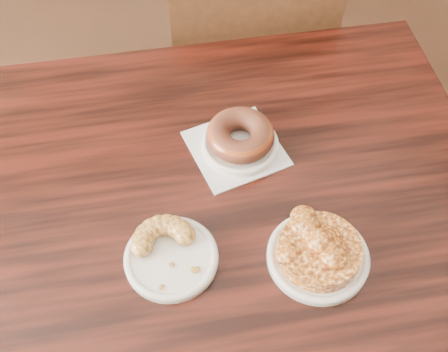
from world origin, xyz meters
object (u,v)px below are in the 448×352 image
object	(u,v)px
glazed_donut	(240,135)
cruller_fragment	(170,252)
chair_far	(245,57)
cafe_table	(241,307)
apple_fritter	(320,249)

from	to	relation	value
glazed_donut	cruller_fragment	world-z (taller)	glazed_donut
chair_far	glazed_donut	world-z (taller)	chair_far
chair_far	cruller_fragment	distance (m)	0.89
chair_far	cruller_fragment	bearing A→B (deg)	75.39
cafe_table	apple_fritter	xyz separation A→B (m)	(0.08, -0.11, 0.41)
cafe_table	chair_far	size ratio (longest dim) A/B	1.00
chair_far	glazed_donut	bearing A→B (deg)	82.41
cafe_table	glazed_donut	xyz separation A→B (m)	(0.04, 0.15, 0.41)
glazed_donut	apple_fritter	world-z (taller)	glazed_donut
chair_far	cruller_fragment	xyz separation A→B (m)	(-0.38, -0.73, 0.33)
glazed_donut	cruller_fragment	bearing A→B (deg)	-133.76
glazed_donut	cruller_fragment	size ratio (longest dim) A/B	1.05
cruller_fragment	glazed_donut	bearing A→B (deg)	46.24
cafe_table	cruller_fragment	world-z (taller)	cruller_fragment
cafe_table	apple_fritter	world-z (taller)	apple_fritter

